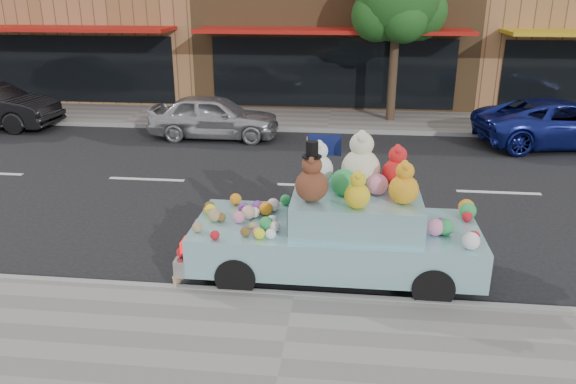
# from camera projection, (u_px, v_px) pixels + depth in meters

# --- Properties ---
(ground) EXTENTS (120.00, 120.00, 0.00)m
(ground) POSITION_uv_depth(u_px,v_px,m) (317.00, 186.00, 12.74)
(ground) COLOR black
(ground) RESTS_ON ground
(near_sidewalk) EXTENTS (60.00, 3.00, 0.12)m
(near_sidewalk) POSITION_uv_depth(u_px,v_px,m) (281.00, 362.00, 6.65)
(near_sidewalk) COLOR gray
(near_sidewalk) RESTS_ON ground
(far_sidewalk) EXTENTS (60.00, 3.00, 0.12)m
(far_sidewalk) POSITION_uv_depth(u_px,v_px,m) (329.00, 120.00, 18.78)
(far_sidewalk) COLOR gray
(far_sidewalk) RESTS_ON ground
(near_kerb) EXTENTS (60.00, 0.12, 0.13)m
(near_kerb) POSITION_uv_depth(u_px,v_px,m) (294.00, 297.00, 8.05)
(near_kerb) COLOR gray
(near_kerb) RESTS_ON ground
(far_kerb) EXTENTS (60.00, 0.12, 0.13)m
(far_kerb) POSITION_uv_depth(u_px,v_px,m) (327.00, 131.00, 17.38)
(far_kerb) COLOR gray
(far_kerb) RESTS_ON ground
(storefront_left) EXTENTS (10.00, 9.80, 7.30)m
(storefront_left) POSITION_uv_depth(u_px,v_px,m) (101.00, 2.00, 23.72)
(storefront_left) COLOR #A56D45
(storefront_left) RESTS_ON ground
(storefront_mid) EXTENTS (10.00, 9.80, 7.30)m
(storefront_mid) POSITION_uv_depth(u_px,v_px,m) (338.00, 3.00, 22.66)
(storefront_mid) COLOR brown
(storefront_mid) RESTS_ON ground
(street_tree) EXTENTS (3.00, 2.70, 5.22)m
(street_tree) POSITION_uv_depth(u_px,v_px,m) (398.00, 6.00, 17.37)
(street_tree) COLOR #38281C
(street_tree) RESTS_ON ground
(car_silver) EXTENTS (3.82, 1.54, 1.30)m
(car_silver) POSITION_uv_depth(u_px,v_px,m) (214.00, 117.00, 16.57)
(car_silver) COLOR #B2B2B7
(car_silver) RESTS_ON ground
(car_blue) EXTENTS (5.05, 3.01, 1.31)m
(car_blue) POSITION_uv_depth(u_px,v_px,m) (562.00, 123.00, 15.74)
(car_blue) COLOR navy
(car_blue) RESTS_ON ground
(art_car) EXTENTS (4.50, 1.78, 2.24)m
(art_car) POSITION_uv_depth(u_px,v_px,m) (338.00, 228.00, 8.56)
(art_car) COLOR black
(art_car) RESTS_ON ground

